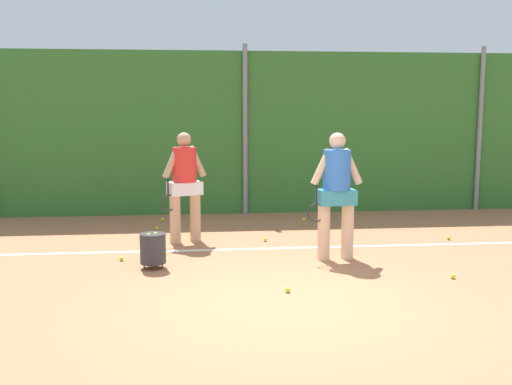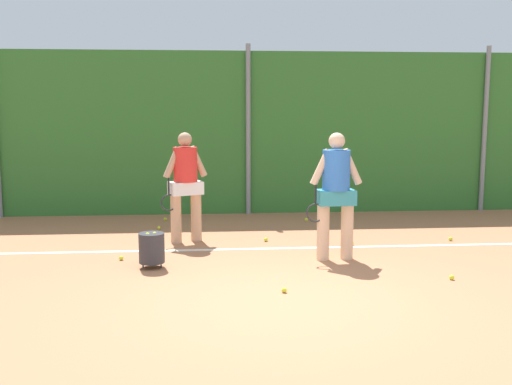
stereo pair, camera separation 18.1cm
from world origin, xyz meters
The scene contains 17 objects.
ground_plane centered at (0.00, 1.76, 0.00)m, with size 27.27×27.27×0.00m, color #B2704C.
hedge_fence_backdrop centered at (0.00, 5.99, 1.70)m, with size 17.73×0.25×3.40m, color #33702D.
fence_post_center centered at (0.00, 5.82, 1.77)m, with size 0.10×0.10×3.53m, color gray.
fence_post_right centered at (5.11, 5.82, 1.77)m, with size 0.10×0.10×3.53m, color gray.
court_baseline_paint centered at (0.00, 2.60, 0.00)m, with size 12.95×0.10×0.01m, color white.
player_foreground_near centered at (1.01, 1.86, 1.05)m, with size 0.85×0.40×1.88m.
player_midcourt centered at (-1.23, 3.23, 1.03)m, with size 0.77×0.49×1.83m.
ball_hopper centered at (-1.66, 1.59, 0.29)m, with size 0.36×0.36×0.51m.
tennis_ball_0 centered at (0.11, 3.13, 0.03)m, with size 0.07×0.07×0.07m, color #CCDB33.
tennis_ball_1 centered at (2.31, 0.67, 0.03)m, with size 0.07×0.07×0.07m, color #CCDB33.
tennis_ball_3 centered at (3.23, 2.93, 0.03)m, with size 0.07×0.07×0.07m, color #CCDB33.
tennis_ball_4 centered at (-1.77, 4.29, 0.03)m, with size 0.07×0.07×0.07m, color #CCDB33.
tennis_ball_5 centered at (-2.15, 2.06, 0.03)m, with size 0.07×0.07×0.07m, color #CCDB33.
tennis_ball_6 centered at (0.05, 0.31, 0.03)m, with size 0.07×0.07×0.07m, color #CCDB33.
tennis_ball_7 centered at (1.09, 4.88, 0.03)m, with size 0.07×0.07×0.07m, color #CCDB33.
tennis_ball_8 centered at (-1.71, 5.15, 0.03)m, with size 0.07×0.07×0.07m, color #CCDB33.
tennis_ball_10 centered at (1.48, 2.74, 0.03)m, with size 0.07×0.07×0.07m, color #CCDB33.
Camera 2 is at (-0.87, -6.69, 2.24)m, focal length 42.04 mm.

